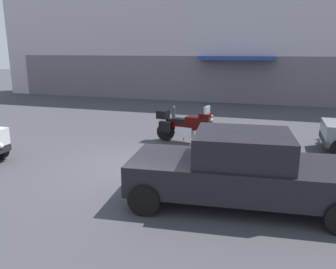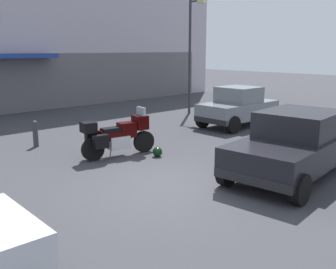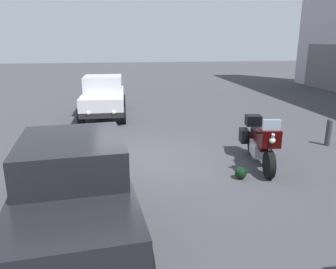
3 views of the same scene
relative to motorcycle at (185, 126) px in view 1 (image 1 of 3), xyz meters
name	(u,v)px [view 1 (image 1 of 3)]	position (x,y,z in m)	size (l,w,h in m)	color
ground_plane	(141,168)	(-0.52, -2.84, -0.62)	(80.00, 80.00, 0.00)	#38383D
building_facade_rear	(222,0)	(-0.52, 10.83, 5.50)	(30.62, 3.40, 12.34)	#B2A8B2
motorcycle	(185,126)	(0.00, 0.00, 0.00)	(2.25, 0.93, 1.36)	black
helmet	(203,147)	(0.80, -0.79, -0.48)	(0.28, 0.28, 0.28)	black
car_sedan_far	(240,169)	(2.24, -4.28, 0.16)	(4.69, 2.30, 1.56)	black
bollard_curbside	(174,115)	(-1.20, 2.69, -0.18)	(0.16, 0.16, 0.84)	#333338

